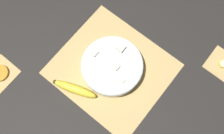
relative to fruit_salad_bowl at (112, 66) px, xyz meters
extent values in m
plane|color=black|center=(0.00, 0.00, -0.04)|extent=(6.00, 6.00, 0.00)
cube|color=tan|center=(0.00, 0.00, -0.04)|extent=(0.45, 0.41, 0.01)
cube|color=#3D2D19|center=(-0.16, 0.00, -0.03)|extent=(0.01, 0.40, 0.00)
cube|color=#3D2D19|center=(-0.10, 0.00, -0.03)|extent=(0.01, 0.40, 0.00)
cube|color=#3D2D19|center=(-0.03, 0.00, -0.03)|extent=(0.01, 0.40, 0.00)
cube|color=#3D2D19|center=(0.03, 0.00, -0.03)|extent=(0.01, 0.40, 0.00)
cube|color=#3D2D19|center=(0.10, 0.00, -0.03)|extent=(0.01, 0.40, 0.00)
cube|color=#3D2D19|center=(0.16, 0.00, -0.03)|extent=(0.01, 0.40, 0.00)
cube|color=tan|center=(-0.35, -0.30, -0.04)|extent=(0.12, 0.12, 0.01)
cube|color=#3D2D19|center=(-0.33, -0.30, -0.03)|extent=(0.00, 0.12, 0.00)
cube|color=#3D2D19|center=(-0.31, -0.30, -0.03)|extent=(0.00, 0.12, 0.00)
cube|color=tan|center=(0.35, 0.30, -0.04)|extent=(0.12, 0.12, 0.01)
cube|color=#3D2D19|center=(0.31, 0.30, -0.03)|extent=(0.00, 0.12, 0.00)
cube|color=#3D2D19|center=(0.33, 0.30, -0.03)|extent=(0.00, 0.12, 0.00)
cylinder|color=silver|center=(0.00, 0.00, 0.00)|extent=(0.24, 0.24, 0.06)
torus|color=silver|center=(0.00, 0.00, 0.02)|extent=(0.25, 0.25, 0.01)
cylinder|color=beige|center=(-0.08, 0.02, 0.00)|extent=(0.03, 0.03, 0.01)
cylinder|color=beige|center=(0.01, 0.07, -0.01)|extent=(0.03, 0.03, 0.01)
cylinder|color=beige|center=(-0.03, -0.02, -0.01)|extent=(0.02, 0.02, 0.01)
cylinder|color=beige|center=(-0.05, -0.08, -0.01)|extent=(0.02, 0.02, 0.01)
cylinder|color=beige|center=(0.02, 0.01, -0.01)|extent=(0.03, 0.03, 0.01)
cylinder|color=beige|center=(-0.07, 0.00, -0.01)|extent=(0.03, 0.03, 0.01)
cylinder|color=beige|center=(-0.04, -0.05, 0.02)|extent=(0.02, 0.02, 0.01)
cylinder|color=beige|center=(0.03, -0.02, -0.02)|extent=(0.03, 0.03, 0.01)
cylinder|color=beige|center=(0.03, -0.07, 0.02)|extent=(0.03, 0.03, 0.01)
cylinder|color=beige|center=(0.09, 0.04, 0.01)|extent=(0.02, 0.02, 0.01)
cylinder|color=beige|center=(-0.01, 0.01, -0.01)|extent=(0.03, 0.03, 0.01)
cylinder|color=beige|center=(0.04, 0.07, 0.01)|extent=(0.02, 0.02, 0.01)
cube|color=beige|center=(-0.05, 0.02, 0.01)|extent=(0.03, 0.03, 0.03)
cube|color=beige|center=(-0.01, -0.02, 0.01)|extent=(0.03, 0.03, 0.03)
cube|color=beige|center=(0.04, 0.04, -0.01)|extent=(0.02, 0.02, 0.02)
cube|color=beige|center=(0.01, -0.09, 0.01)|extent=(0.03, 0.03, 0.03)
cube|color=beige|center=(0.07, 0.06, -0.01)|extent=(0.03, 0.03, 0.03)
cube|color=beige|center=(0.09, -0.02, 0.00)|extent=(0.02, 0.02, 0.02)
cube|color=beige|center=(-0.04, 0.06, -0.01)|extent=(0.03, 0.03, 0.03)
cube|color=beige|center=(-0.03, -0.09, 0.00)|extent=(0.03, 0.03, 0.03)
cube|color=beige|center=(-0.09, -0.01, 0.02)|extent=(0.03, 0.03, 0.03)
cube|color=beige|center=(0.07, -0.02, 0.02)|extent=(0.02, 0.02, 0.02)
cube|color=beige|center=(-0.02, 0.07, 0.02)|extent=(0.03, 0.03, 0.03)
cube|color=beige|center=(0.02, 0.00, 0.02)|extent=(0.03, 0.03, 0.03)
cube|color=beige|center=(-0.07, -0.06, 0.01)|extent=(0.02, 0.02, 0.02)
ellipsoid|color=orange|center=(0.07, 0.01, 0.00)|extent=(0.04, 0.02, 0.02)
ellipsoid|color=red|center=(0.00, 0.10, -0.02)|extent=(0.03, 0.02, 0.02)
ellipsoid|color=red|center=(-0.02, 0.03, 0.01)|extent=(0.03, 0.02, 0.02)
ellipsoid|color=red|center=(-0.07, 0.06, 0.01)|extent=(0.03, 0.02, 0.01)
ellipsoid|color=orange|center=(0.04, -0.05, 0.01)|extent=(0.03, 0.02, 0.01)
ellipsoid|color=red|center=(0.07, -0.05, 0.01)|extent=(0.03, 0.02, 0.02)
ellipsoid|color=yellow|center=(-0.06, -0.16, -0.01)|extent=(0.18, 0.09, 0.04)
sphere|color=#473819|center=(-0.14, -0.19, -0.01)|extent=(0.02, 0.02, 0.02)
cylinder|color=orange|center=(-0.35, -0.30, -0.03)|extent=(0.06, 0.06, 0.01)
torus|color=#F4A82D|center=(-0.35, -0.30, -0.03)|extent=(0.07, 0.07, 0.01)
cylinder|color=beige|center=(0.35, 0.30, -0.03)|extent=(0.03, 0.03, 0.01)
torus|color=yellow|center=(0.35, 0.30, -0.03)|extent=(0.04, 0.04, 0.01)
camera|label=1|loc=(0.20, -0.25, 1.00)|focal=42.00mm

